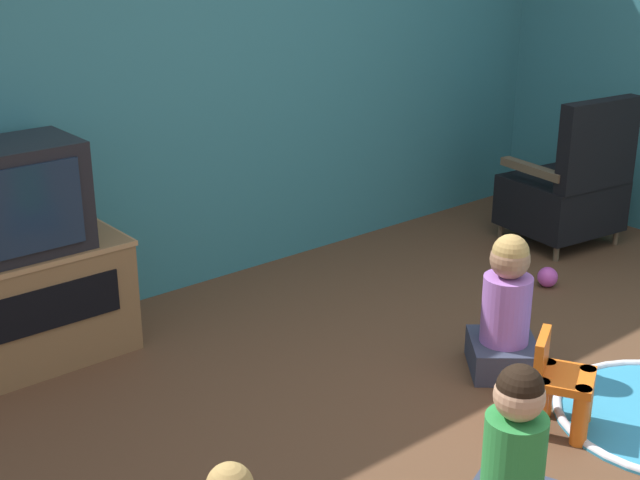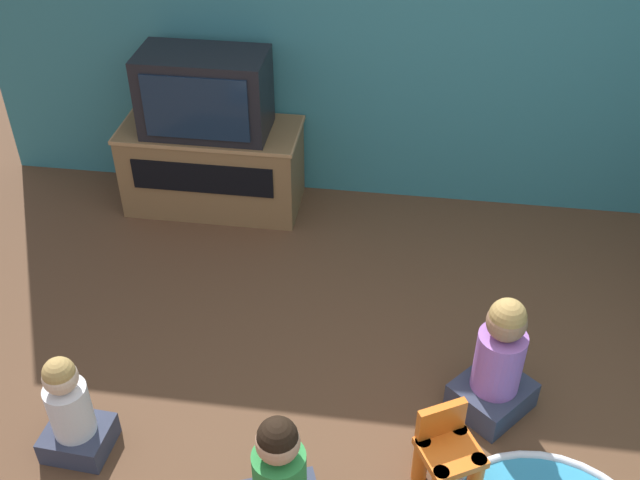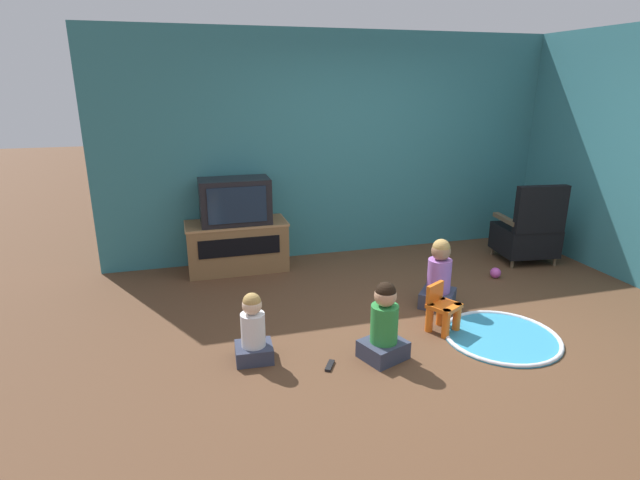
% 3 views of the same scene
% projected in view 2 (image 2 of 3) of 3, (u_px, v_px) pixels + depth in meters
% --- Properties ---
extents(ground_plane, '(30.00, 30.00, 0.00)m').
position_uv_depth(ground_plane, '(432.00, 470.00, 3.34)').
color(ground_plane, brown).
extents(tv_cabinet, '(1.14, 0.51, 0.57)m').
position_uv_depth(tv_cabinet, '(213.00, 165.00, 4.85)').
color(tv_cabinet, brown).
rests_on(tv_cabinet, ground_plane).
extents(television, '(0.77, 0.42, 0.50)m').
position_uv_depth(television, '(205.00, 93.00, 4.51)').
color(television, black).
rests_on(television, tv_cabinet).
extents(yellow_kid_chair, '(0.33, 0.32, 0.42)m').
position_uv_depth(yellow_kid_chair, '(447.00, 457.00, 3.17)').
color(yellow_kid_chair, orange).
rests_on(yellow_kid_chair, ground_plane).
extents(child_watching_left, '(0.45, 0.46, 0.68)m').
position_uv_depth(child_watching_left, '(498.00, 364.00, 3.46)').
color(child_watching_left, '#33384C').
rests_on(child_watching_left, ground_plane).
extents(child_watching_center, '(0.30, 0.27, 0.56)m').
position_uv_depth(child_watching_center, '(71.00, 412.00, 3.29)').
color(child_watching_center, '#33384C').
rests_on(child_watching_center, ground_plane).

